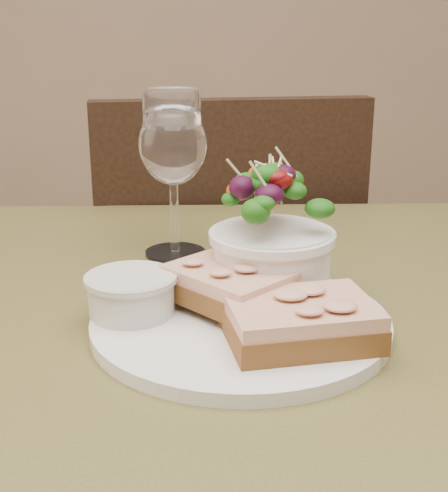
{
  "coord_description": "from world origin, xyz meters",
  "views": [
    {
      "loc": [
        -0.02,
        -0.58,
        1.01
      ],
      "look_at": [
        -0.0,
        0.03,
        0.81
      ],
      "focal_mm": 50.0,
      "sensor_mm": 36.0,
      "label": 1
    }
  ],
  "objects_px": {
    "cafe_table": "(228,412)",
    "sandwich_front": "(301,321)",
    "sandwich_back": "(229,285)",
    "chair_far": "(218,401)",
    "ramekin": "(131,292)",
    "wine_glass": "(173,149)",
    "salad_bowl": "(272,233)",
    "dinner_plate": "(240,323)"
  },
  "relations": [
    {
      "from": "cafe_table",
      "to": "chair_far",
      "type": "height_order",
      "value": "chair_far"
    },
    {
      "from": "salad_bowl",
      "to": "chair_far",
      "type": "bearing_deg",
      "value": 93.98
    },
    {
      "from": "sandwich_front",
      "to": "ramekin",
      "type": "height_order",
      "value": "ramekin"
    },
    {
      "from": "chair_far",
      "to": "sandwich_back",
      "type": "relative_size",
      "value": 6.93
    },
    {
      "from": "chair_far",
      "to": "salad_bowl",
      "type": "distance_m",
      "value": 0.78
    },
    {
      "from": "ramekin",
      "to": "sandwich_back",
      "type": "bearing_deg",
      "value": 4.95
    },
    {
      "from": "cafe_table",
      "to": "sandwich_front",
      "type": "xyz_separation_m",
      "value": [
        0.06,
        -0.07,
        0.13
      ]
    },
    {
      "from": "ramekin",
      "to": "sandwich_front",
      "type": "bearing_deg",
      "value": -21.62
    },
    {
      "from": "dinner_plate",
      "to": "salad_bowl",
      "type": "height_order",
      "value": "salad_bowl"
    },
    {
      "from": "wine_glass",
      "to": "sandwich_front",
      "type": "bearing_deg",
      "value": -65.9
    },
    {
      "from": "sandwich_front",
      "to": "salad_bowl",
      "type": "relative_size",
      "value": 1.04
    },
    {
      "from": "sandwich_front",
      "to": "wine_glass",
      "type": "distance_m",
      "value": 0.29
    },
    {
      "from": "dinner_plate",
      "to": "sandwich_front",
      "type": "xyz_separation_m",
      "value": [
        0.05,
        -0.05,
        0.02
      ]
    },
    {
      "from": "cafe_table",
      "to": "sandwich_front",
      "type": "height_order",
      "value": "sandwich_front"
    },
    {
      "from": "ramekin",
      "to": "salad_bowl",
      "type": "xyz_separation_m",
      "value": [
        0.13,
        0.05,
        0.04
      ]
    },
    {
      "from": "dinner_plate",
      "to": "sandwich_front",
      "type": "distance_m",
      "value": 0.07
    },
    {
      "from": "cafe_table",
      "to": "wine_glass",
      "type": "distance_m",
      "value": 0.29
    },
    {
      "from": "cafe_table",
      "to": "dinner_plate",
      "type": "bearing_deg",
      "value": -70.91
    },
    {
      "from": "chair_far",
      "to": "dinner_plate",
      "type": "xyz_separation_m",
      "value": [
        0.01,
        -0.64,
        0.46
      ]
    },
    {
      "from": "sandwich_front",
      "to": "sandwich_back",
      "type": "relative_size",
      "value": 1.02
    },
    {
      "from": "dinner_plate",
      "to": "sandwich_front",
      "type": "bearing_deg",
      "value": -44.38
    },
    {
      "from": "chair_far",
      "to": "sandwich_front",
      "type": "bearing_deg",
      "value": 88.03
    },
    {
      "from": "sandwich_front",
      "to": "wine_glass",
      "type": "relative_size",
      "value": 0.76
    },
    {
      "from": "ramekin",
      "to": "salad_bowl",
      "type": "height_order",
      "value": "salad_bowl"
    },
    {
      "from": "chair_far",
      "to": "ramekin",
      "type": "relative_size",
      "value": 11.93
    },
    {
      "from": "cafe_table",
      "to": "sandwich_back",
      "type": "height_order",
      "value": "sandwich_back"
    },
    {
      "from": "wine_glass",
      "to": "cafe_table",
      "type": "bearing_deg",
      "value": -72.47
    },
    {
      "from": "dinner_plate",
      "to": "cafe_table",
      "type": "bearing_deg",
      "value": 109.09
    },
    {
      "from": "dinner_plate",
      "to": "wine_glass",
      "type": "relative_size",
      "value": 1.5
    },
    {
      "from": "salad_bowl",
      "to": "wine_glass",
      "type": "distance_m",
      "value": 0.18
    },
    {
      "from": "sandwich_back",
      "to": "cafe_table",
      "type": "bearing_deg",
      "value": 137.01
    },
    {
      "from": "salad_bowl",
      "to": "cafe_table",
      "type": "bearing_deg",
      "value": -144.48
    },
    {
      "from": "salad_bowl",
      "to": "sandwich_back",
      "type": "bearing_deg",
      "value": -136.6
    },
    {
      "from": "chair_far",
      "to": "sandwich_back",
      "type": "bearing_deg",
      "value": 83.31
    },
    {
      "from": "cafe_table",
      "to": "salad_bowl",
      "type": "bearing_deg",
      "value": 35.52
    },
    {
      "from": "sandwich_back",
      "to": "ramekin",
      "type": "bearing_deg",
      "value": -128.42
    },
    {
      "from": "cafe_table",
      "to": "sandwich_front",
      "type": "distance_m",
      "value": 0.16
    },
    {
      "from": "chair_far",
      "to": "salad_bowl",
      "type": "bearing_deg",
      "value": 87.44
    },
    {
      "from": "dinner_plate",
      "to": "sandwich_back",
      "type": "relative_size",
      "value": 2.02
    },
    {
      "from": "dinner_plate",
      "to": "ramekin",
      "type": "bearing_deg",
      "value": 173.48
    },
    {
      "from": "sandwich_front",
      "to": "ramekin",
      "type": "bearing_deg",
      "value": 148.35
    },
    {
      "from": "cafe_table",
      "to": "salad_bowl",
      "type": "relative_size",
      "value": 6.3
    }
  ]
}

